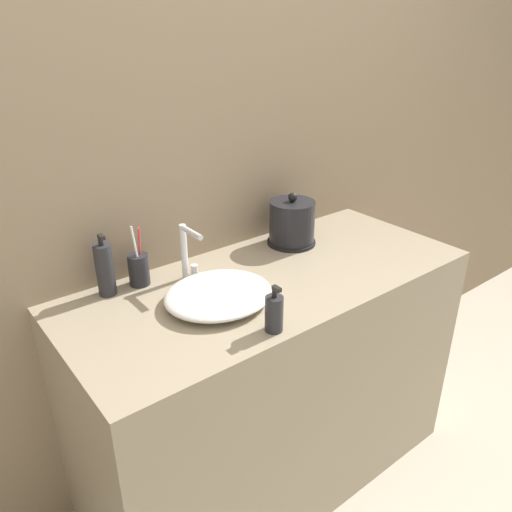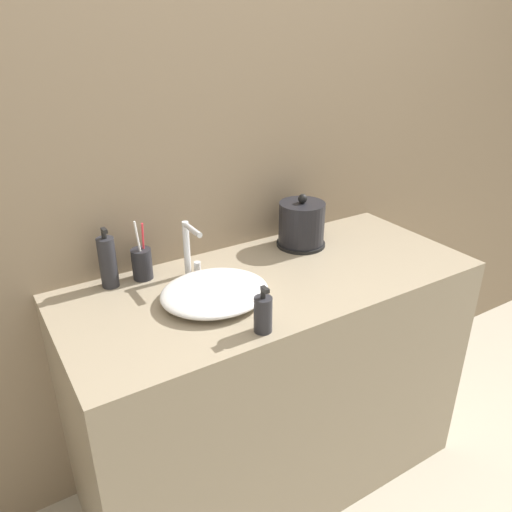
{
  "view_description": "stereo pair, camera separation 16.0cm",
  "coord_description": "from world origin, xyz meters",
  "views": [
    {
      "loc": [
        -0.96,
        -0.83,
        1.68
      ],
      "look_at": [
        -0.07,
        0.3,
        0.99
      ],
      "focal_mm": 35.0,
      "sensor_mm": 36.0,
      "label": 1
    },
    {
      "loc": [
        -0.83,
        -0.92,
        1.68
      ],
      "look_at": [
        -0.07,
        0.3,
        0.99
      ],
      "focal_mm": 35.0,
      "sensor_mm": 36.0,
      "label": 2
    }
  ],
  "objects": [
    {
      "name": "faucet",
      "position": [
        -0.23,
        0.46,
        1.0
      ],
      "size": [
        0.06,
        0.12,
        0.19
      ],
      "color": "silver",
      "rests_on": "vanity_counter"
    },
    {
      "name": "wall_back",
      "position": [
        0.0,
        0.63,
        1.3
      ],
      "size": [
        6.0,
        0.04,
        2.6
      ],
      "color": "gray",
      "rests_on": "ground_plane"
    },
    {
      "name": "toothbrush_cup",
      "position": [
        -0.37,
        0.54,
        0.95
      ],
      "size": [
        0.07,
        0.07,
        0.21
      ],
      "color": "#232328",
      "rests_on": "vanity_counter"
    },
    {
      "name": "lotion_bottle",
      "position": [
        -0.2,
        0.06,
        0.95
      ],
      "size": [
        0.05,
        0.05,
        0.14
      ],
      "color": "#28282D",
      "rests_on": "vanity_counter"
    },
    {
      "name": "shampoo_bottle",
      "position": [
        -0.48,
        0.54,
        0.98
      ],
      "size": [
        0.06,
        0.06,
        0.2
      ],
      "color": "#28282D",
      "rests_on": "vanity_counter"
    },
    {
      "name": "sink_basin",
      "position": [
        -0.23,
        0.28,
        0.92
      ],
      "size": [
        0.34,
        0.31,
        0.05
      ],
      "color": "white",
      "rests_on": "vanity_counter"
    },
    {
      "name": "vanity_counter",
      "position": [
        0.0,
        0.3,
        0.45
      ],
      "size": [
        1.42,
        0.61,
        0.89
      ],
      "color": "gray",
      "rests_on": "ground_plane"
    },
    {
      "name": "electric_kettle",
      "position": [
        0.24,
        0.48,
        0.97
      ],
      "size": [
        0.19,
        0.19,
        0.21
      ],
      "color": "black",
      "rests_on": "vanity_counter"
    }
  ]
}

